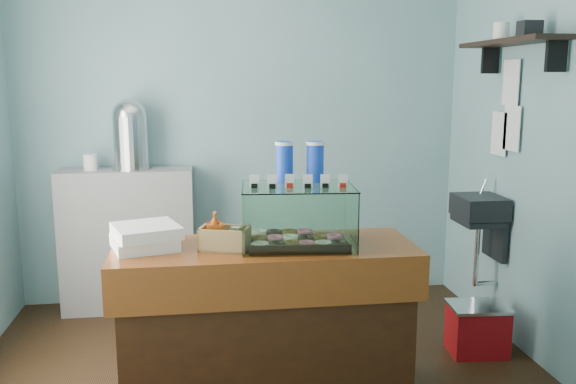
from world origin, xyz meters
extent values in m
plane|color=black|center=(0.00, 0.00, 0.00)|extent=(3.50, 3.50, 0.00)
cube|color=#719FA5|center=(0.00, 1.50, 1.40)|extent=(3.50, 0.04, 2.80)
cube|color=#719FA5|center=(0.00, -1.50, 1.40)|extent=(3.50, 0.04, 2.80)
cube|color=#719FA5|center=(1.75, 0.00, 1.40)|extent=(0.04, 3.00, 2.80)
cube|color=black|center=(1.58, 0.55, 0.90)|extent=(0.30, 0.35, 0.15)
cube|color=black|center=(1.71, 0.55, 0.70)|extent=(0.04, 0.30, 0.35)
cylinder|color=silver|center=(1.65, 0.65, 1.02)|extent=(0.02, 0.02, 0.12)
cylinder|color=silver|center=(1.58, 0.55, 0.55)|extent=(0.04, 0.04, 0.45)
cube|color=black|center=(1.60, 0.30, 2.00)|extent=(0.25, 1.00, 0.03)
cube|color=black|center=(1.67, -0.10, 1.90)|extent=(0.12, 0.03, 0.18)
cube|color=black|center=(1.67, 0.70, 1.90)|extent=(0.12, 0.03, 0.18)
cube|color=white|center=(1.73, 0.45, 1.45)|extent=(0.01, 0.21, 0.30)
cube|color=white|center=(1.73, 0.62, 1.40)|extent=(0.01, 0.21, 0.30)
cube|color=white|center=(1.73, 0.50, 1.75)|extent=(0.01, 0.21, 0.30)
cube|color=#3C1C0B|center=(0.00, -0.25, 0.42)|extent=(1.50, 0.56, 0.84)
cube|color=#491B09|center=(0.00, -0.25, 0.87)|extent=(1.60, 0.60, 0.06)
cube|color=#491B09|center=(0.00, -0.53, 0.75)|extent=(1.60, 0.04, 0.18)
cube|color=gray|center=(-0.90, 1.32, 0.55)|extent=(1.00, 0.32, 1.10)
cube|color=black|center=(0.17, -0.26, 0.91)|extent=(0.55, 0.41, 0.02)
torus|color=beige|center=(-0.04, -0.37, 0.94)|extent=(0.10, 0.10, 0.03)
torus|color=black|center=(0.04, -0.37, 0.94)|extent=(0.10, 0.10, 0.03)
torus|color=brown|center=(0.12, -0.38, 0.94)|extent=(0.10, 0.10, 0.03)
torus|color=#CF6179|center=(0.20, -0.39, 0.94)|extent=(0.10, 0.10, 0.03)
torus|color=beige|center=(0.28, -0.39, 0.94)|extent=(0.10, 0.10, 0.03)
torus|color=black|center=(0.36, -0.40, 0.94)|extent=(0.10, 0.10, 0.03)
torus|color=brown|center=(-0.03, -0.24, 0.94)|extent=(0.10, 0.10, 0.03)
torus|color=#CF6179|center=(0.05, -0.25, 0.94)|extent=(0.10, 0.10, 0.03)
torus|color=beige|center=(0.13, -0.26, 0.94)|extent=(0.10, 0.10, 0.03)
torus|color=black|center=(0.21, -0.26, 0.94)|extent=(0.10, 0.10, 0.03)
torus|color=brown|center=(0.29, -0.27, 0.94)|extent=(0.10, 0.10, 0.03)
torus|color=#CF6179|center=(0.37, -0.27, 0.94)|extent=(0.10, 0.10, 0.03)
torus|color=beige|center=(-0.02, -0.12, 0.94)|extent=(0.10, 0.10, 0.03)
torus|color=black|center=(0.06, -0.13, 0.94)|extent=(0.10, 0.10, 0.03)
torus|color=brown|center=(0.14, -0.13, 0.94)|extent=(0.10, 0.10, 0.03)
torus|color=#CF6179|center=(0.22, -0.14, 0.94)|extent=(0.10, 0.10, 0.03)
cube|color=white|center=(0.16, -0.47, 1.06)|extent=(0.57, 0.05, 0.31)
cube|color=white|center=(0.19, -0.05, 1.06)|extent=(0.57, 0.05, 0.31)
cube|color=white|center=(-0.11, -0.24, 1.06)|extent=(0.04, 0.42, 0.31)
cube|color=white|center=(0.46, -0.28, 1.06)|extent=(0.04, 0.42, 0.31)
cube|color=white|center=(0.17, -0.26, 1.22)|extent=(0.62, 0.48, 0.01)
cube|color=white|center=(-0.06, -0.29, 1.26)|extent=(0.05, 0.01, 0.07)
cube|color=black|center=(-0.06, -0.29, 1.23)|extent=(0.03, 0.02, 0.02)
cube|color=white|center=(0.03, -0.30, 1.26)|extent=(0.05, 0.01, 0.07)
cube|color=black|center=(0.03, -0.30, 1.23)|extent=(0.03, 0.02, 0.02)
cube|color=white|center=(0.12, -0.30, 1.26)|extent=(0.05, 0.01, 0.07)
cube|color=red|center=(0.12, -0.30, 1.23)|extent=(0.03, 0.02, 0.02)
cube|color=white|center=(0.21, -0.31, 1.26)|extent=(0.05, 0.01, 0.07)
cube|color=black|center=(0.21, -0.31, 1.23)|extent=(0.03, 0.02, 0.02)
cube|color=white|center=(0.31, -0.32, 1.26)|extent=(0.05, 0.01, 0.07)
cube|color=black|center=(0.31, -0.32, 1.23)|extent=(0.03, 0.02, 0.02)
cube|color=white|center=(0.40, -0.33, 1.26)|extent=(0.05, 0.01, 0.07)
cube|color=red|center=(0.40, -0.33, 1.23)|extent=(0.03, 0.02, 0.02)
cylinder|color=blue|center=(0.12, -0.11, 1.33)|extent=(0.09, 0.09, 0.22)
cylinder|color=white|center=(0.12, -0.11, 1.43)|extent=(0.10, 0.10, 0.02)
cylinder|color=blue|center=(0.29, -0.13, 1.33)|extent=(0.09, 0.09, 0.22)
cylinder|color=white|center=(0.29, -0.13, 1.43)|extent=(0.10, 0.10, 0.02)
cube|color=#A77B53|center=(-0.22, -0.29, 0.91)|extent=(0.28, 0.22, 0.01)
cube|color=#A77B53|center=(-0.24, -0.36, 0.96)|extent=(0.24, 0.09, 0.12)
cube|color=#A77B53|center=(-0.19, -0.23, 0.96)|extent=(0.24, 0.09, 0.12)
cube|color=#A77B53|center=(-0.33, -0.26, 0.96)|extent=(0.06, 0.15, 0.12)
cube|color=#A77B53|center=(-0.10, -0.33, 0.96)|extent=(0.06, 0.15, 0.12)
imported|color=#C14B12|center=(-0.26, -0.28, 1.01)|extent=(0.11, 0.11, 0.19)
cylinder|color=#4A8B26|center=(-0.16, -0.31, 0.96)|extent=(0.06, 0.06, 0.10)
cylinder|color=silver|center=(-0.16, -0.31, 1.02)|extent=(0.05, 0.05, 0.01)
cube|color=white|center=(-0.63, -0.21, 0.93)|extent=(0.39, 0.39, 0.06)
cube|color=white|center=(-0.62, -0.21, 0.99)|extent=(0.40, 0.40, 0.06)
cylinder|color=silver|center=(-0.85, 1.32, 1.10)|extent=(0.29, 0.29, 0.01)
cylinder|color=silver|center=(-0.85, 1.32, 1.31)|extent=(0.26, 0.26, 0.39)
sphere|color=silver|center=(-0.85, 1.32, 1.50)|extent=(0.26, 0.26, 0.26)
cube|color=#A80D12|center=(1.43, 0.18, 0.16)|extent=(0.37, 0.29, 0.31)
cube|color=silver|center=(1.43, 0.18, 0.32)|extent=(0.39, 0.31, 0.02)
camera|label=1|loc=(-0.32, -3.36, 1.77)|focal=38.00mm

